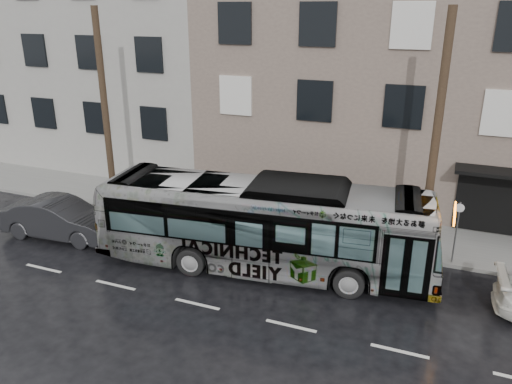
% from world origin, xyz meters
% --- Properties ---
extents(ground, '(120.00, 120.00, 0.00)m').
position_xyz_m(ground, '(0.00, 0.00, 0.00)').
color(ground, black).
rests_on(ground, ground).
extents(sidewalk, '(90.00, 3.60, 0.15)m').
position_xyz_m(sidewalk, '(0.00, 4.90, 0.07)').
color(sidewalk, gray).
rests_on(sidewalk, ground).
extents(building_taupe, '(20.00, 12.00, 11.00)m').
position_xyz_m(building_taupe, '(5.00, 12.70, 5.50)').
color(building_taupe, gray).
rests_on(building_taupe, ground).
extents(building_grey, '(26.00, 15.00, 16.00)m').
position_xyz_m(building_grey, '(-18.00, 14.20, 8.00)').
color(building_grey, '#A1A098').
rests_on(building_grey, ground).
extents(utility_pole_front, '(0.30, 0.30, 9.00)m').
position_xyz_m(utility_pole_front, '(6.50, 3.30, 4.65)').
color(utility_pole_front, '#3F301F').
rests_on(utility_pole_front, sidewalk).
extents(utility_pole_rear, '(0.30, 0.30, 9.00)m').
position_xyz_m(utility_pole_rear, '(-7.50, 3.30, 4.65)').
color(utility_pole_rear, '#3F301F').
rests_on(utility_pole_rear, sidewalk).
extents(sign_post, '(0.06, 0.06, 2.40)m').
position_xyz_m(sign_post, '(7.60, 3.30, 1.35)').
color(sign_post, slate).
rests_on(sign_post, sidewalk).
extents(bus, '(12.47, 4.21, 3.41)m').
position_xyz_m(bus, '(1.12, 0.63, 1.70)').
color(bus, '#B2B2B2').
rests_on(bus, ground).
extents(dark_sedan, '(5.09, 2.10, 1.64)m').
position_xyz_m(dark_sedan, '(-7.67, -0.04, 0.82)').
color(dark_sedan, black).
rests_on(dark_sedan, ground).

